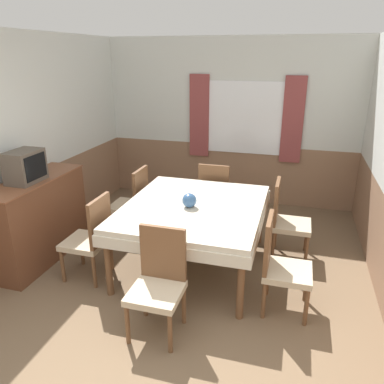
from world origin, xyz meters
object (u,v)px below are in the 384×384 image
object	(u,v)px
chair_right_near	(280,263)
chair_left_near	(91,236)
tv	(25,166)
chair_head_near	(159,280)
dining_table	(194,213)
chair_left_far	(133,201)
chair_right_far	(286,218)
vase	(189,200)
chair_head_window	(215,194)
sideboard	(38,219)

from	to	relation	value
chair_right_near	chair_left_near	distance (m)	1.99
tv	chair_head_near	bearing A→B (deg)	-20.82
dining_table	chair_left_far	world-z (taller)	chair_left_far
chair_left_far	chair_left_near	distance (m)	1.07
chair_left_far	chair_right_far	world-z (taller)	same
chair_left_near	vase	xyz separation A→B (m)	(0.97, 0.46, 0.35)
chair_left_far	tv	world-z (taller)	tv
dining_table	chair_head_window	size ratio (longest dim) A/B	1.86
chair_head_window	chair_right_far	world-z (taller)	same
chair_right_near	chair_left_far	xyz separation A→B (m)	(-1.99, 1.07, 0.00)
chair_right_far	tv	distance (m)	3.03
dining_table	chair_right_near	world-z (taller)	chair_right_near
chair_right_near	chair_head_window	world-z (taller)	same
chair_right_far	tv	xyz separation A→B (m)	(-2.79, -0.96, 0.69)
chair_head_window	chair_right_far	bearing A→B (deg)	-30.14
dining_table	sideboard	bearing A→B (deg)	-169.29
dining_table	chair_head_near	bearing A→B (deg)	-90.00
dining_table	tv	xyz separation A→B (m)	(-1.80, -0.43, 0.52)
chair_left_near	tv	bearing A→B (deg)	82.48
chair_right_far	sideboard	world-z (taller)	sideboard
dining_table	chair_head_near	size ratio (longest dim) A/B	1.86
chair_right_near	vase	world-z (taller)	chair_right_near
chair_head_near	chair_right_far	distance (m)	1.92
chair_right_far	chair_right_near	bearing A→B (deg)	0.00
chair_head_near	tv	world-z (taller)	tv
chair_head_window	chair_head_near	bearing A→B (deg)	-90.00
chair_head_window	sideboard	bearing A→B (deg)	-141.16
chair_left_near	vase	bearing A→B (deg)	-64.74
chair_right_near	chair_right_far	distance (m)	1.07
sideboard	tv	size ratio (longest dim) A/B	3.41
dining_table	chair_right_near	distance (m)	1.14
dining_table	chair_right_far	bearing A→B (deg)	28.23
chair_head_window	vase	distance (m)	1.24
chair_left_far	chair_head_window	bearing A→B (deg)	-59.86
chair_right_near	sideboard	bearing A→B (deg)	-93.94
chair_head_window	sideboard	distance (m)	2.32
tv	chair_right_near	bearing A→B (deg)	-2.17
chair_right_far	sideboard	bearing A→B (deg)	-72.64
chair_right_far	chair_left_near	xyz separation A→B (m)	(-1.99, -1.07, 0.00)
sideboard	chair_right_near	bearing A→B (deg)	-3.94
chair_right_near	chair_right_far	world-z (taller)	same
chair_right_near	chair_left_near	bearing A→B (deg)	-90.00
chair_head_near	chair_head_window	world-z (taller)	same
tv	chair_head_window	bearing A→B (deg)	40.59
chair_head_near	chair_left_far	bearing A→B (deg)	-58.85
chair_right_far	vase	distance (m)	1.24
chair_head_near	sideboard	size ratio (longest dim) A/B	0.69
tv	vase	xyz separation A→B (m)	(1.77, 0.35, -0.34)
chair_left_far	vase	size ratio (longest dim) A/B	6.01
chair_left_near	vase	world-z (taller)	chair_left_near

